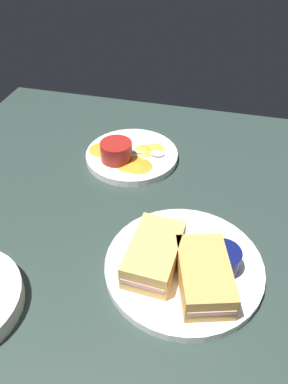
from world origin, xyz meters
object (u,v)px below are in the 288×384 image
at_px(ramekin_dark_sauce, 222,259).
at_px(spoon_by_dark_ramekin, 190,267).
at_px(sandwich_half_near, 154,254).
at_px(plate_sandwich_main, 184,266).
at_px(sandwich_half_far, 204,276).
at_px(ramekin_light_gravy, 116,151).
at_px(spoon_by_gravy_ramekin, 152,153).
at_px(plate_chips_companion, 132,156).

relative_size(ramekin_dark_sauce, spoon_by_dark_ramekin, 0.61).
xyz_separation_m(sandwich_half_near, spoon_by_dark_ramekin, (0.00, -0.06, -0.02)).
bearing_deg(spoon_by_dark_ramekin, plate_sandwich_main, 49.74).
xyz_separation_m(sandwich_half_far, ramekin_light_gravy, (0.29, 0.23, -0.00)).
xyz_separation_m(spoon_by_dark_ramekin, spoon_by_gravy_ramekin, (0.30, 0.14, 0.00)).
bearing_deg(spoon_by_dark_ramekin, plate_chips_companion, 31.48).
xyz_separation_m(ramekin_dark_sauce, spoon_by_gravy_ramekin, (0.29, 0.19, -0.02)).
bearing_deg(spoon_by_gravy_ramekin, ramekin_dark_sauce, -147.21).
relative_size(sandwich_half_far, spoon_by_dark_ramekin, 1.50).
bearing_deg(sandwich_half_far, sandwich_half_near, 74.86).
xyz_separation_m(ramekin_dark_sauce, spoon_by_dark_ramekin, (-0.02, 0.05, -0.02)).
bearing_deg(plate_chips_companion, plate_sandwich_main, -149.30).
distance_m(sandwich_half_near, plate_chips_companion, 0.33).
distance_m(sandwich_half_near, ramekin_light_gravy, 0.31).
distance_m(plate_sandwich_main, spoon_by_dark_ramekin, 0.02).
xyz_separation_m(sandwich_half_far, ramekin_dark_sauce, (0.04, -0.02, -0.00)).
xyz_separation_m(sandwich_half_far, spoon_by_dark_ramekin, (0.03, 0.02, -0.02)).
height_order(spoon_by_dark_ramekin, spoon_by_gravy_ramekin, same).
bearing_deg(spoon_by_gravy_ramekin, plate_sandwich_main, -156.80).
height_order(plate_chips_companion, ramekin_light_gravy, ramekin_light_gravy).
bearing_deg(ramekin_light_gravy, sandwich_half_near, -151.03).
bearing_deg(plate_chips_companion, spoon_by_gravy_ramekin, -85.20).
relative_size(ramekin_dark_sauce, spoon_by_gravy_ramekin, 0.61).
bearing_deg(plate_sandwich_main, spoon_by_dark_ramekin, -130.26).
relative_size(ramekin_dark_sauce, ramekin_light_gravy, 0.85).
bearing_deg(spoon_by_gravy_ramekin, ramekin_light_gravy, 116.20).
distance_m(sandwich_half_far, spoon_by_dark_ramekin, 0.04).
height_order(plate_sandwich_main, spoon_by_gravy_ramekin, spoon_by_gravy_ramekin).
xyz_separation_m(ramekin_dark_sauce, plate_chips_companion, (0.28, 0.23, -0.03)).
height_order(spoon_by_dark_ramekin, ramekin_light_gravy, ramekin_light_gravy).
relative_size(plate_sandwich_main, sandwich_half_far, 1.81).
xyz_separation_m(spoon_by_dark_ramekin, plate_chips_companion, (0.30, 0.18, -0.01)).
distance_m(ramekin_light_gravy, spoon_by_gravy_ramekin, 0.08).
xyz_separation_m(plate_sandwich_main, spoon_by_dark_ramekin, (-0.01, -0.01, 0.01)).
bearing_deg(sandwich_half_near, spoon_by_gravy_ramekin, 14.11).
relative_size(sandwich_half_near, spoon_by_gravy_ramekin, 1.37).
relative_size(sandwich_half_near, ramekin_light_gravy, 1.91).
xyz_separation_m(plate_chips_companion, spoon_by_gravy_ramekin, (0.00, -0.05, 0.01)).
bearing_deg(plate_chips_companion, sandwich_half_far, -147.47).
height_order(sandwich_half_far, spoon_by_gravy_ramekin, sandwich_half_far).
xyz_separation_m(plate_chips_companion, ramekin_light_gravy, (-0.03, 0.03, 0.03)).
bearing_deg(plate_sandwich_main, ramekin_light_gravy, 37.62).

